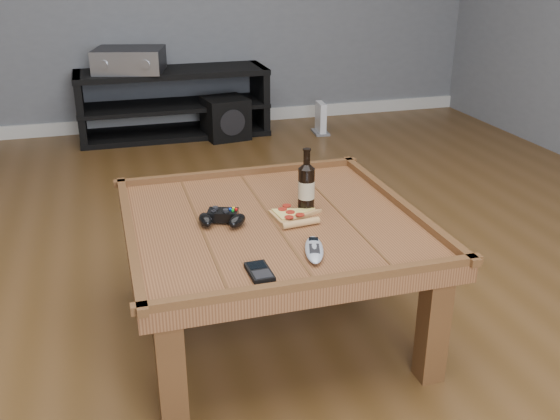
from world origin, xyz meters
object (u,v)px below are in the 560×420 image
object	(u,v)px
game_controller	(222,218)
remote_control	(314,249)
subwoofer	(225,118)
smartphone	(259,272)
pizza_slice	(292,216)
game_console	(321,120)
av_receiver	(129,60)
media_console	(174,104)
beer_bottle	(306,186)
coffee_table	(272,235)

from	to	relation	value
game_controller	remote_control	world-z (taller)	game_controller
subwoofer	smartphone	bearing A→B (deg)	-108.25
pizza_slice	game_console	size ratio (longest dim) A/B	1.07
av_receiver	game_controller	bearing A→B (deg)	-73.10
game_controller	game_console	world-z (taller)	game_controller
media_console	beer_bottle	xyz separation A→B (m)	(0.14, -2.70, 0.30)
media_console	pizza_slice	world-z (taller)	media_console
pizza_slice	smartphone	size ratio (longest dim) A/B	2.15
coffee_table	smartphone	bearing A→B (deg)	-110.88
coffee_table	media_console	size ratio (longest dim) A/B	0.74
coffee_table	game_console	bearing A→B (deg)	66.45
subwoofer	pizza_slice	bearing A→B (deg)	-105.00
game_controller	subwoofer	xyz separation A→B (m)	(0.53, 2.57, -0.32)
pizza_slice	beer_bottle	bearing A→B (deg)	33.05
beer_bottle	smartphone	world-z (taller)	beer_bottle
smartphone	game_console	xyz separation A→B (m)	(1.23, 2.86, -0.35)
beer_bottle	game_console	size ratio (longest dim) A/B	0.96
coffee_table	subwoofer	world-z (taller)	coffee_table
remote_control	game_console	size ratio (longest dim) A/B	0.81
media_console	pizza_slice	distance (m)	2.77
game_controller	pizza_slice	bearing A→B (deg)	15.80
coffee_table	av_receiver	bearing A→B (deg)	96.12
av_receiver	subwoofer	world-z (taller)	av_receiver
pizza_slice	subwoofer	bearing A→B (deg)	77.52
coffee_table	beer_bottle	world-z (taller)	beer_bottle
av_receiver	smartphone	bearing A→B (deg)	-72.79
smartphone	av_receiver	xyz separation A→B (m)	(-0.15, 3.12, 0.12)
smartphone	remote_control	world-z (taller)	remote_control
smartphone	remote_control	bearing A→B (deg)	20.53
smartphone	pizza_slice	bearing A→B (deg)	57.89
beer_bottle	remote_control	distance (m)	0.36
media_console	beer_bottle	world-z (taller)	beer_bottle
coffee_table	av_receiver	world-z (taller)	av_receiver
pizza_slice	av_receiver	xyz separation A→B (m)	(-0.36, 2.75, 0.12)
pizza_slice	smartphone	distance (m)	0.42
coffee_table	subwoofer	size ratio (longest dim) A/B	2.97
game_controller	media_console	bearing A→B (deg)	106.54
remote_control	game_console	distance (m)	2.98
coffee_table	game_console	xyz separation A→B (m)	(1.08, 2.49, -0.28)
game_controller	av_receiver	size ratio (longest dim) A/B	0.31
media_console	subwoofer	distance (m)	0.41
media_console	game_console	world-z (taller)	media_console
media_console	beer_bottle	bearing A→B (deg)	-87.01
coffee_table	game_controller	distance (m)	0.19
game_console	subwoofer	bearing A→B (deg)	178.00
remote_control	av_receiver	bearing A→B (deg)	112.99
av_receiver	beer_bottle	bearing A→B (deg)	-66.42
media_console	subwoofer	size ratio (longest dim) A/B	4.04
game_controller	game_console	xyz separation A→B (m)	(1.26, 2.48, -0.36)
media_console	game_controller	distance (m)	2.76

